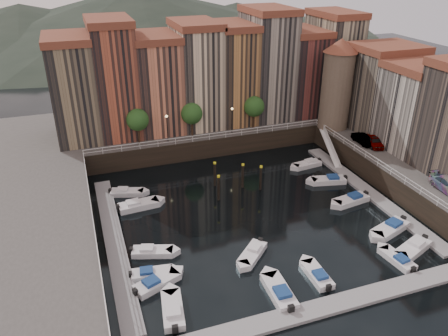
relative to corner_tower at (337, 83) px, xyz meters
name	(u,v)px	position (x,y,z in m)	size (l,w,h in m)	color
ground	(250,211)	(-20.00, -14.50, -10.19)	(200.00, 200.00, 0.00)	black
quay_far	(192,126)	(-20.00, 11.50, -8.69)	(80.00, 20.00, 3.00)	black
dock_left	(114,241)	(-36.20, -15.50, -10.02)	(2.00, 28.00, 0.35)	gray
dock_right	(368,192)	(-3.80, -15.50, -10.02)	(2.00, 28.00, 0.35)	gray
dock_near	(324,307)	(-20.00, -31.50, -10.02)	(30.00, 2.00, 0.35)	gray
mountains	(127,20)	(-18.28, 95.50, -2.28)	(145.00, 100.00, 18.00)	#2D382D
far_terrace	(214,73)	(-16.69, 9.00, 0.76)	(48.70, 10.30, 17.50)	#7D6B4F
right_terrace	(421,103)	(6.50, -10.70, -0.64)	(9.30, 24.30, 14.00)	#6F6454
corner_tower	(337,83)	(0.00, 0.00, 0.00)	(5.20, 5.20, 13.80)	#6B5B4C
promenade_trees	(196,113)	(-21.33, 3.70, -3.61)	(21.20, 3.20, 5.20)	black
street_lamps	(200,120)	(-21.00, 2.70, -4.30)	(10.36, 0.36, 4.18)	black
railings	(236,166)	(-20.00, -9.62, -6.41)	(36.08, 34.04, 0.52)	white
gangway	(330,146)	(-2.90, -4.50, -8.28)	(2.78, 8.32, 3.73)	white
mooring_pilings	(234,179)	(-20.00, -9.10, -8.54)	(6.38, 4.06, 3.78)	black
boat_left_0	(156,283)	(-33.30, -23.73, -9.83)	(4.78, 3.24, 1.08)	silver
boat_left_1	(151,273)	(-33.46, -22.22, -9.87)	(4.27, 2.06, 0.96)	silver
boat_left_2	(152,252)	(-32.77, -18.87, -9.85)	(4.53, 2.83, 1.02)	silver
boat_left_3	(138,205)	(-32.64, -9.29, -9.80)	(5.20, 2.25, 1.18)	silver
boat_left_4	(126,192)	(-33.49, -5.52, -9.85)	(4.52, 2.80, 1.01)	silver
boat_right_0	(413,248)	(-6.87, -27.37, -9.81)	(5.06, 3.37, 1.14)	silver
boat_right_1	(391,228)	(-6.75, -23.59, -9.79)	(5.36, 3.39, 1.21)	silver
boat_right_2	(352,200)	(-7.24, -16.77, -9.81)	(5.08, 2.48, 1.14)	silver
boat_right_3	(329,180)	(-7.10, -11.31, -9.82)	(4.96, 2.71, 1.11)	silver
boat_right_4	(308,164)	(-7.41, -5.93, -9.85)	(4.57, 2.12, 1.03)	silver
boat_near_0	(173,311)	(-32.62, -27.71, -9.82)	(2.40, 4.98, 1.12)	silver
boat_near_1	(280,292)	(-22.94, -28.71, -9.80)	(2.03, 5.15, 1.18)	silver
boat_near_2	(317,275)	(-18.47, -27.74, -9.85)	(1.68, 4.44, 1.02)	silver
boat_near_3	(398,259)	(-9.58, -28.31, -9.87)	(1.96, 4.27, 0.96)	silver
car_a	(374,142)	(1.49, -8.68, -6.47)	(1.71, 4.25, 1.45)	gray
car_b	(363,140)	(0.46, -7.36, -6.53)	(1.41, 4.05, 1.33)	gray
boat_extra_978	(253,253)	(-23.02, -22.56, -9.84)	(4.20, 4.14, 1.04)	silver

